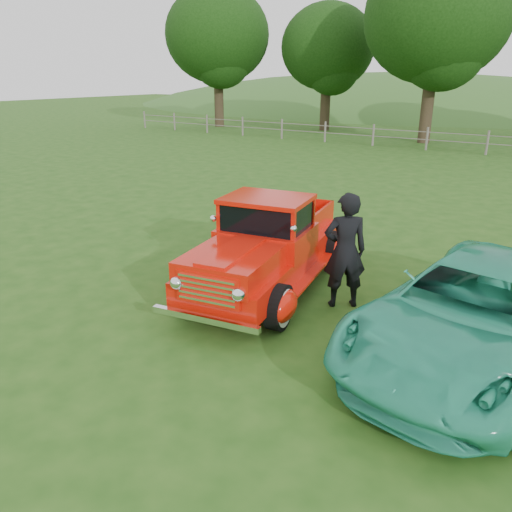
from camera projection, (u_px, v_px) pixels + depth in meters
The scene contains 9 objects.
ground at pixel (222, 331), 8.00m from camera, with size 140.00×140.00×0.00m, color #214C14.
distant_hills at pixel (503, 150), 58.19m from camera, with size 116.00×60.00×18.00m.
fence_line at pixel (487, 143), 24.99m from camera, with size 48.00×0.12×1.20m.
tree_far_west at pixel (217, 35), 36.48m from camera, with size 7.60×7.60×9.93m.
tree_mid_west at pixel (328, 47), 34.21m from camera, with size 6.40×6.40×8.46m.
tree_near_west at pixel (437, 16), 27.28m from camera, with size 8.00×8.00×10.42m.
red_pickup at pixel (268, 247), 9.41m from camera, with size 2.82×5.20×1.78m.
teal_sedan at pixel (479, 313), 6.99m from camera, with size 2.39×5.19×1.44m, color #29A57F.
man at pixel (345, 251), 8.53m from camera, with size 0.75×0.49×2.04m, color black.
Camera 1 is at (4.38, -5.61, 3.88)m, focal length 35.00 mm.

